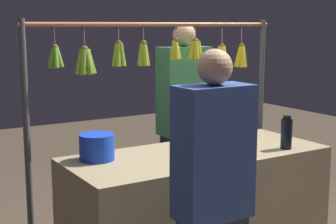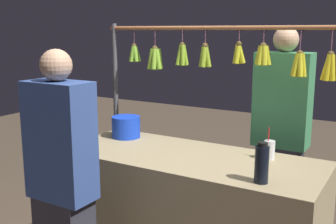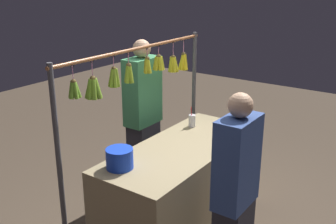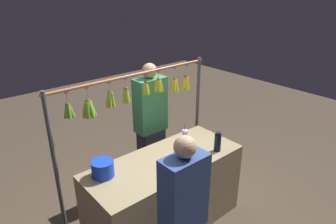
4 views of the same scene
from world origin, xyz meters
name	(u,v)px [view 2 (image 2 of 4)]	position (x,y,z in m)	size (l,w,h in m)	color
market_counter	(188,217)	(0.00, 0.00, 0.46)	(1.82, 0.75, 0.91)	tan
display_rack	(218,84)	(0.02, -0.51, 1.35)	(2.11, 0.15, 1.82)	#4C4C51
water_bottle	(262,164)	(-0.59, 0.24, 1.02)	(0.08, 0.08, 0.24)	black
blue_bucket	(126,127)	(0.67, -0.18, 1.00)	(0.23, 0.23, 0.17)	blue
drink_cup	(269,150)	(-0.50, -0.20, 0.98)	(0.07, 0.07, 0.22)	silver
vendor_person	(280,141)	(-0.41, -0.79, 0.88)	(0.42, 0.23, 1.79)	#2D2D38
customer_person	(63,192)	(0.44, 0.76, 0.82)	(0.39, 0.21, 1.66)	#2D2D38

